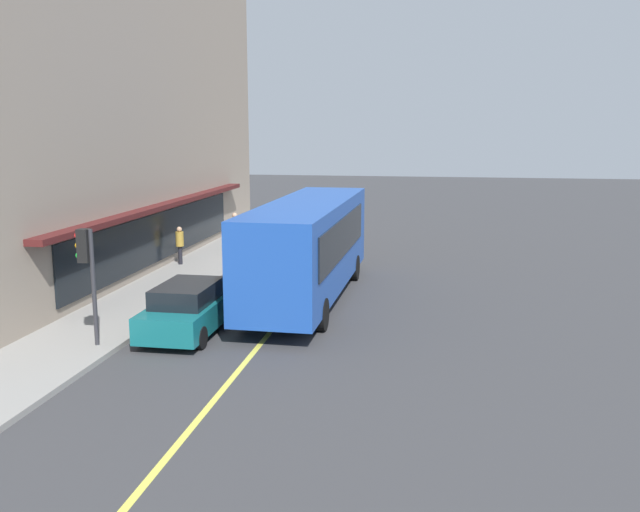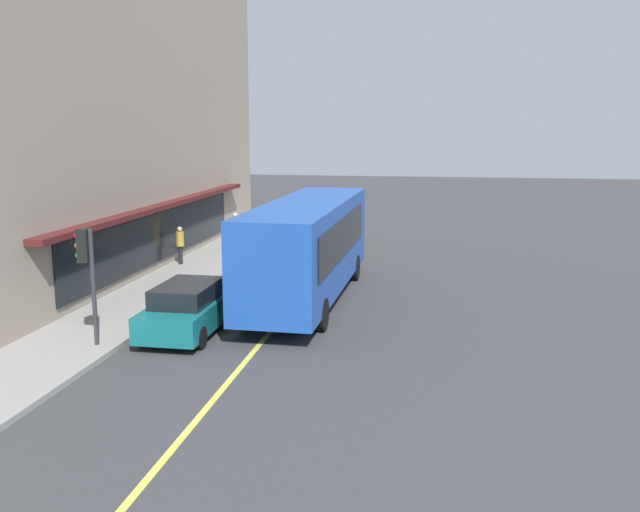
# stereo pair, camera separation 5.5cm
# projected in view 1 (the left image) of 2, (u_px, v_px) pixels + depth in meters

# --- Properties ---
(ground) EXTENTS (120.00, 120.00, 0.00)m
(ground) POSITION_uv_depth(u_px,v_px,m) (306.00, 289.00, 25.82)
(ground) COLOR #38383A
(sidewalk) EXTENTS (80.00, 3.00, 0.15)m
(sidewalk) POSITION_uv_depth(u_px,v_px,m) (176.00, 282.00, 26.67)
(sidewalk) COLOR gray
(sidewalk) RESTS_ON ground
(lane_centre_stripe) EXTENTS (36.00, 0.16, 0.01)m
(lane_centre_stripe) POSITION_uv_depth(u_px,v_px,m) (306.00, 289.00, 25.82)
(lane_centre_stripe) COLOR #D8D14C
(lane_centre_stripe) RESTS_ON ground
(storefront_building) EXTENTS (27.84, 10.49, 14.57)m
(storefront_building) POSITION_uv_depth(u_px,v_px,m) (44.00, 96.00, 28.67)
(storefront_building) COLOR gray
(storefront_building) RESTS_ON ground
(bus) EXTENTS (11.17, 2.77, 3.50)m
(bus) POSITION_uv_depth(u_px,v_px,m) (309.00, 245.00, 23.80)
(bus) COLOR #1E4CAD
(bus) RESTS_ON ground
(traffic_light) EXTENTS (0.30, 0.52, 3.20)m
(traffic_light) POSITION_uv_depth(u_px,v_px,m) (87.00, 259.00, 18.32)
(traffic_light) COLOR #2D2D33
(traffic_light) RESTS_ON sidewalk
(car_teal) EXTENTS (4.30, 1.86, 1.52)m
(car_teal) POSITION_uv_depth(u_px,v_px,m) (189.00, 309.00, 20.18)
(car_teal) COLOR #14666B
(car_teal) RESTS_ON ground
(pedestrian_waiting) EXTENTS (0.34, 0.34, 1.64)m
(pedestrian_waiting) POSITION_uv_depth(u_px,v_px,m) (180.00, 242.00, 29.51)
(pedestrian_waiting) COLOR black
(pedestrian_waiting) RESTS_ON sidewalk
(pedestrian_mid_block) EXTENTS (0.34, 0.34, 1.85)m
(pedestrian_mid_block) POSITION_uv_depth(u_px,v_px,m) (235.00, 228.00, 32.60)
(pedestrian_mid_block) COLOR black
(pedestrian_mid_block) RESTS_ON sidewalk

